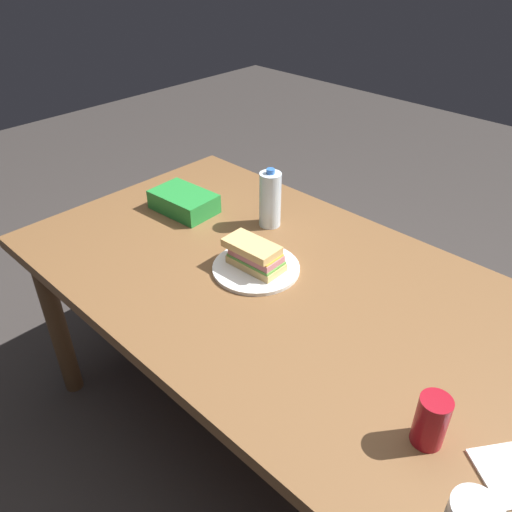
% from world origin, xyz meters
% --- Properties ---
extents(ground_plane, '(8.00, 8.00, 0.00)m').
position_xyz_m(ground_plane, '(0.00, 0.00, 0.00)').
color(ground_plane, '#383330').
extents(dining_table, '(1.74, 0.97, 0.73)m').
position_xyz_m(dining_table, '(0.00, 0.00, 0.65)').
color(dining_table, brown).
rests_on(dining_table, ground_plane).
extents(paper_plate, '(0.27, 0.27, 0.01)m').
position_xyz_m(paper_plate, '(0.12, 0.01, 0.74)').
color(paper_plate, white).
rests_on(paper_plate, dining_table).
extents(sandwich, '(0.19, 0.10, 0.08)m').
position_xyz_m(sandwich, '(0.12, 0.02, 0.78)').
color(sandwich, '#DBB26B').
rests_on(sandwich, paper_plate).
extents(soda_can_red, '(0.07, 0.07, 0.12)m').
position_xyz_m(soda_can_red, '(-0.56, 0.21, 0.79)').
color(soda_can_red, maroon).
rests_on(soda_can_red, dining_table).
extents(chip_bag, '(0.24, 0.17, 0.07)m').
position_xyz_m(chip_bag, '(0.56, -0.07, 0.77)').
color(chip_bag, '#268C38').
rests_on(chip_bag, dining_table).
extents(water_bottle_tall, '(0.07, 0.07, 0.21)m').
position_xyz_m(water_bottle_tall, '(0.27, -0.22, 0.83)').
color(water_bottle_tall, silver).
rests_on(water_bottle_tall, dining_table).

